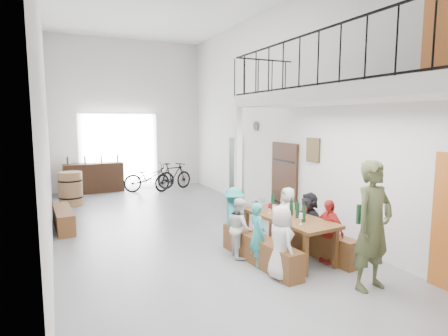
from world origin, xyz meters
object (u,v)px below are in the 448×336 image
host_standing (373,226)px  side_bench (63,219)px  tasting_table (288,220)px  oak_barrel (71,189)px  bench_inner (259,250)px  bicycle_near (149,177)px  serving_counter (94,178)px

host_standing → side_bench: bearing=121.0°
tasting_table → oak_barrel: bearing=113.6°
bench_inner → bicycle_near: bicycle_near is taller
oak_barrel → host_standing: bearing=-64.0°
side_bench → oak_barrel: (0.29, 2.57, 0.27)m
side_bench → bench_inner: bearing=-50.6°
serving_counter → host_standing: host_standing is taller
tasting_table → bicycle_near: bicycle_near is taller
tasting_table → bench_inner: size_ratio=0.99×
tasting_table → serving_counter: serving_counter is taller
oak_barrel → side_bench: bearing=-96.5°
tasting_table → side_bench: bearing=129.7°
tasting_table → bicycle_near: size_ratio=1.09×
tasting_table → bench_inner: bearing=179.9°
side_bench → bicycle_near: (3.02, 3.90, 0.26)m
bicycle_near → host_standing: bearing=-179.6°
side_bench → tasting_table: bearing=-44.9°
oak_barrel → serving_counter: 2.02m
bench_inner → host_standing: 2.05m
oak_barrel → tasting_table: bearing=-61.1°
tasting_table → bench_inner: 0.80m
serving_counter → host_standing: bearing=-76.7°
host_standing → bicycle_near: 9.44m
serving_counter → host_standing: size_ratio=1.01×
side_bench → bicycle_near: bearing=52.2°
tasting_table → host_standing: bearing=-82.2°
oak_barrel → serving_counter: (0.86, 1.82, 0.02)m
tasting_table → oak_barrel: oak_barrel is taller
serving_counter → bicycle_near: size_ratio=1.04×
bench_inner → side_bench: size_ratio=1.23×
side_bench → host_standing: 6.91m
bench_inner → side_bench: bench_inner is taller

